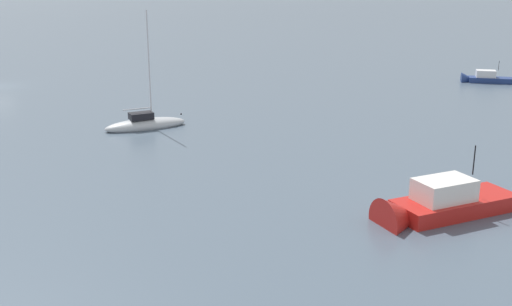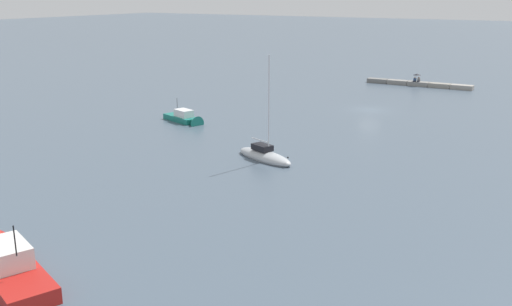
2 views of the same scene
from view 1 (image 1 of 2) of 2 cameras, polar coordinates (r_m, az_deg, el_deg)
ground_plane at (r=71.79m, az=-22.29°, el=5.68°), size 500.00×500.00×0.00m
sailboat_grey_far at (r=49.57m, az=-10.13°, el=2.62°), size 6.71×3.94×9.43m
motorboat_navy_near at (r=73.29m, az=20.05°, el=6.38°), size 4.20×5.51×3.04m
motorboat_red_far at (r=32.72m, az=16.12°, el=-4.89°), size 8.13×5.09×4.38m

